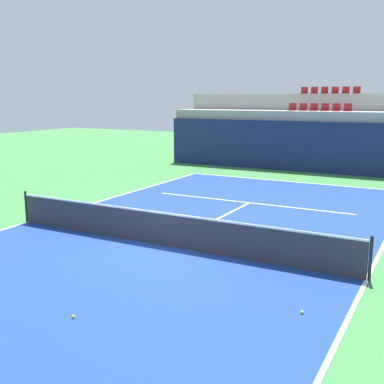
{
  "coord_description": "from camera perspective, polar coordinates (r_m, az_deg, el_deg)",
  "views": [
    {
      "loc": [
        6.84,
        -11.01,
        4.15
      ],
      "look_at": [
        -0.23,
        2.0,
        1.2
      ],
      "focal_mm": 44.42,
      "sensor_mm": 36.0,
      "label": 1
    }
  ],
  "objects": [
    {
      "name": "back_wall",
      "position": [
        27.61,
        14.08,
        5.26
      ],
      "size": [
        17.75,
        0.3,
        2.85
      ],
      "primitive_type": "cube",
      "color": "navy",
      "rests_on": "ground_plane"
    },
    {
      "name": "stands_tier_lower",
      "position": [
        28.89,
        14.79,
        6.02
      ],
      "size": [
        17.75,
        2.4,
        3.39
      ],
      "primitive_type": "cube",
      "color": "#9E9E99",
      "rests_on": "ground_plane"
    },
    {
      "name": "ground_plane",
      "position": [
        13.61,
        -3.2,
        -6.5
      ],
      "size": [
        80.0,
        80.0,
        0.0
      ],
      "primitive_type": "plane",
      "color": "#387A3D"
    },
    {
      "name": "court_surface",
      "position": [
        13.61,
        -3.2,
        -6.48
      ],
      "size": [
        11.0,
        24.0,
        0.01
      ],
      "primitive_type": "cube",
      "color": "navy",
      "rests_on": "ground_plane"
    },
    {
      "name": "seating_row_lower",
      "position": [
        28.88,
        15.02,
        9.63
      ],
      "size": [
        3.64,
        0.44,
        0.44
      ],
      "color": "maroon",
      "rests_on": "stands_tier_lower"
    },
    {
      "name": "seating_row_upper",
      "position": [
        31.21,
        16.18,
        11.48
      ],
      "size": [
        3.64,
        0.44,
        0.44
      ],
      "color": "maroon",
      "rests_on": "stands_tier_upper"
    },
    {
      "name": "stands_tier_upper",
      "position": [
        31.18,
        15.91,
        7.24
      ],
      "size": [
        17.75,
        2.4,
        4.38
      ],
      "primitive_type": "cube",
      "color": "#9E9E99",
      "rests_on": "ground_plane"
    },
    {
      "name": "sideline_left",
      "position": [
        17.01,
        -19.06,
        -3.44
      ],
      "size": [
        0.1,
        24.0,
        0.0
      ],
      "primitive_type": "cube",
      "color": "white",
      "rests_on": "court_surface"
    },
    {
      "name": "tennis_net",
      "position": [
        13.46,
        -3.23,
        -4.44
      ],
      "size": [
        11.08,
        0.08,
        1.07
      ],
      "color": "black",
      "rests_on": "court_surface"
    },
    {
      "name": "centre_service_line",
      "position": [
        16.3,
        2.72,
        -3.45
      ],
      "size": [
        0.1,
        6.4,
        0.0
      ],
      "primitive_type": "cube",
      "color": "white",
      "rests_on": "court_surface"
    },
    {
      "name": "sideline_right",
      "position": [
        11.84,
        20.22,
        -9.91
      ],
      "size": [
        0.1,
        24.0,
        0.0
      ],
      "primitive_type": "cube",
      "color": "white",
      "rests_on": "court_surface"
    },
    {
      "name": "tennis_ball_0",
      "position": [
        9.64,
        -14.07,
        -14.31
      ],
      "size": [
        0.07,
        0.07,
        0.07
      ],
      "primitive_type": "sphere",
      "color": "#CCE033",
      "rests_on": "court_surface"
    },
    {
      "name": "baseline_far",
      "position": [
        24.31,
        11.75,
        1.23
      ],
      "size": [
        11.0,
        0.1,
        0.0
      ],
      "primitive_type": "cube",
      "color": "white",
      "rests_on": "court_surface"
    },
    {
      "name": "service_line_far",
      "position": [
        19.16,
        6.89,
        -1.29
      ],
      "size": [
        8.26,
        0.1,
        0.0
      ],
      "primitive_type": "cube",
      "color": "white",
      "rests_on": "court_surface"
    },
    {
      "name": "tennis_ball_2",
      "position": [
        9.77,
        13.1,
        -13.89
      ],
      "size": [
        0.07,
        0.07,
        0.07
      ],
      "primitive_type": "sphere",
      "color": "#CCE033",
      "rests_on": "court_surface"
    }
  ]
}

